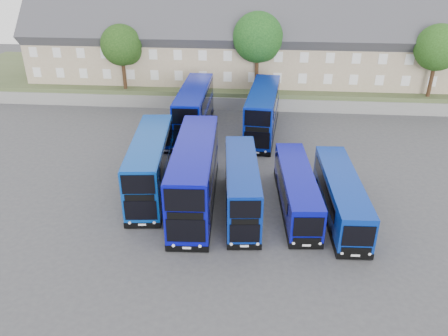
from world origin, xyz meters
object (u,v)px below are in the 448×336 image
tree_east (439,49)px  dd_front_left (151,166)px  tree_west (123,47)px  dd_front_mid (195,176)px  coach_east_a (296,190)px  tree_mid (259,39)px

tree_east → dd_front_left: bearing=-142.9°
dd_front_left → tree_west: (-8.08, 21.10, 4.88)m
dd_front_mid → tree_west: 26.14m
dd_front_mid → coach_east_a: bearing=-1.8°
tree_east → coach_east_a: bearing=-126.2°
dd_front_left → coach_east_a: 11.44m
dd_front_left → coach_east_a: (11.31, -1.58, -0.74)m
tree_west → tree_east: tree_east is taller
tree_west → tree_east: bearing=0.0°
dd_front_mid → tree_east: (24.16, 22.83, 4.99)m
coach_east_a → dd_front_left: bearing=167.6°
dd_front_mid → tree_west: size_ratio=1.62×
tree_mid → dd_front_left: bearing=-110.1°
dd_front_left → coach_east_a: dd_front_left is taller
tree_mid → tree_east: 20.02m
dd_front_left → dd_front_mid: size_ratio=0.91×
tree_mid → tree_east: (20.00, -0.50, -0.68)m
tree_mid → tree_east: bearing=-1.4°
dd_front_mid → tree_east: bearing=40.5°
tree_west → dd_front_mid: bearing=-62.6°
dd_front_left → tree_west: bearing=105.0°
dd_front_mid → tree_west: tree_west is taller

